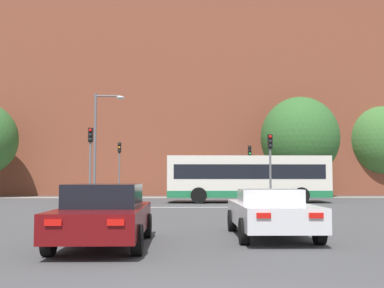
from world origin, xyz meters
TOP-DOWN VIEW (x-y plane):
  - stop_line_strip at (0.00, 20.48)m, footprint 7.66×0.30m
  - far_pavement at (0.00, 33.56)m, footprint 68.51×2.50m
  - brick_civic_building at (2.22, 42.51)m, footprint 41.18×10.76m
  - car_saloon_left at (-2.12, 5.86)m, footprint 2.01×4.79m
  - car_roadster_right at (2.08, 7.42)m, footprint 2.04×4.71m
  - bus_crossing_lead at (3.97, 25.35)m, footprint 10.27×2.77m
  - traffic_light_far_right at (5.30, 33.27)m, footprint 0.26×0.31m
  - traffic_light_near_left at (-5.38, 21.48)m, footprint 0.26×0.31m
  - traffic_light_far_left at (-5.18, 32.81)m, footprint 0.26×0.31m
  - traffic_light_near_right at (4.69, 21.18)m, footprint 0.26×0.31m
  - street_lamp_junction at (-5.26, 23.98)m, footprint 1.85×0.36m
  - pedestrian_waiting at (7.46, 33.97)m, footprint 0.41×0.45m
  - pedestrian_walking_east at (6.85, 33.72)m, footprint 0.42×0.26m
  - tree_kerbside at (9.49, 33.56)m, footprint 6.40×6.40m
  - tree_distant at (18.03, 38.51)m, footprint 6.31×6.31m

SIDE VIEW (x-z plane):
  - stop_line_strip at x=0.00m, z-range 0.00..0.01m
  - far_pavement at x=0.00m, z-range 0.00..0.01m
  - car_roadster_right at x=2.08m, z-range 0.02..1.30m
  - car_saloon_left at x=-2.12m, z-range 0.02..1.46m
  - pedestrian_waiting at x=7.46m, z-range 0.13..1.71m
  - pedestrian_walking_east at x=6.85m, z-range 0.16..1.95m
  - bus_crossing_lead at x=3.97m, z-range 0.11..3.07m
  - traffic_light_near_right at x=4.69m, z-range 0.70..4.72m
  - traffic_light_far_right at x=5.30m, z-range 0.72..4.91m
  - traffic_light_near_left at x=-5.38m, z-range 0.74..5.13m
  - traffic_light_far_left at x=-5.18m, z-range 0.75..5.14m
  - street_lamp_junction at x=-5.26m, z-range 0.76..7.54m
  - tree_kerbside at x=9.49m, z-range 0.75..8.98m
  - tree_distant at x=18.03m, z-range 0.84..9.16m
  - brick_civic_building at x=2.22m, z-range -3.16..23.68m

